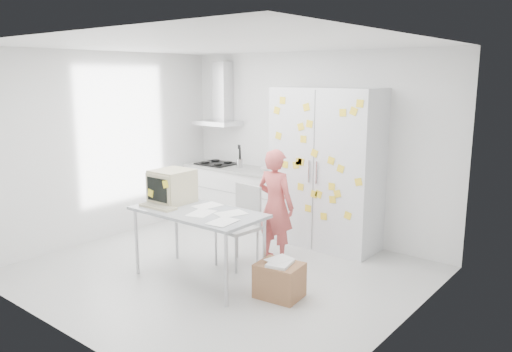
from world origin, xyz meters
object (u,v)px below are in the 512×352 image
Objects in this scene: person at (275,205)px; cardboard_box at (279,280)px; desk at (181,197)px; chair at (241,220)px.

person reaches higher than cardboard_box.
desk reaches higher than cardboard_box.
person is 1.23m from cardboard_box.
person is at bearing 57.99° from desk.
cardboard_box is (0.95, -0.48, -0.38)m from chair.
person reaches higher than desk.
cardboard_box is (1.32, 0.18, -0.75)m from desk.
person is 2.85× the size of cardboard_box.
desk is at bearing 58.64° from person.
desk is 3.07× the size of cardboard_box.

